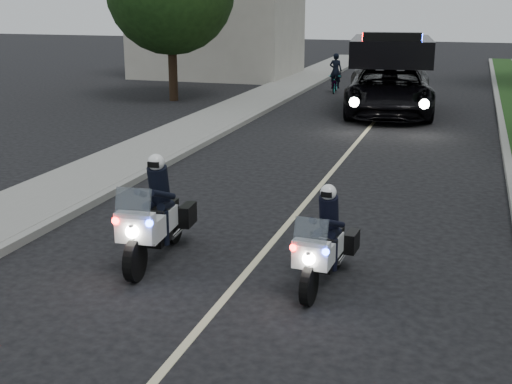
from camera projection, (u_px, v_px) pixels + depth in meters
The scene contains 12 objects.
ground at pixel (232, 290), 9.80m from camera, with size 120.00×120.00×0.00m, color black.
curb_right at pixel (507, 156), 17.74m from camera, with size 0.20×60.00×0.15m, color gray.
curb_left at pixel (214, 137), 20.13m from camera, with size 0.20×60.00×0.15m, color gray.
sidewalk_left at pixel (180, 135), 20.45m from camera, with size 2.00×60.00×0.16m, color gray.
building_far at pixel (218, 9), 35.55m from camera, with size 8.00×6.00×7.00m, color #A8A396.
lane_marking at pixel (351, 149), 18.95m from camera, with size 0.12×50.00×0.01m, color #BFB78C.
police_moto_left at pixel (157, 260), 10.95m from camera, with size 0.71×2.03×1.72m, color silver, non-canonical shape.
police_moto_right at pixel (323, 284), 10.03m from camera, with size 0.62×1.76×1.50m, color silver, non-canonical shape.
police_suv at pixel (388, 113), 24.75m from camera, with size 3.00×6.49×3.15m, color black.
bicycle at pixel (335, 93), 30.15m from camera, with size 0.53×1.52×0.79m, color black.
cyclist at pixel (335, 93), 30.15m from camera, with size 0.55×0.37×1.53m, color black.
tree_left_near at pixel (174, 100), 27.86m from camera, with size 5.11×5.11×8.52m, color #1B3C14, non-canonical shape.
Camera 1 is at (3.07, -8.49, 4.08)m, focal length 47.58 mm.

